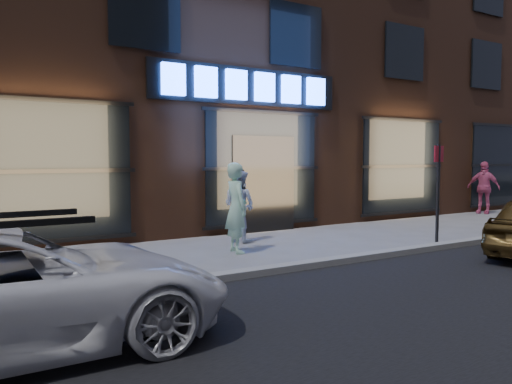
{
  "coord_description": "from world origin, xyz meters",
  "views": [
    {
      "loc": [
        -6.69,
        -6.62,
        1.87
      ],
      "look_at": [
        -1.65,
        1.6,
        1.2
      ],
      "focal_mm": 35.0,
      "sensor_mm": 36.0,
      "label": 1
    }
  ],
  "objects_px": {
    "man_cap": "(239,206)",
    "passerby": "(483,188)",
    "man_bowtie": "(236,208)",
    "sign_post": "(438,185)"
  },
  "relations": [
    {
      "from": "man_cap",
      "to": "passerby",
      "type": "xyz_separation_m",
      "value": [
        9.66,
        0.55,
        0.07
      ]
    },
    {
      "from": "man_cap",
      "to": "man_bowtie",
      "type": "bearing_deg",
      "value": 125.55
    },
    {
      "from": "passerby",
      "to": "sign_post",
      "type": "bearing_deg",
      "value": -81.98
    },
    {
      "from": "man_bowtie",
      "to": "man_cap",
      "type": "relative_size",
      "value": 1.12
    },
    {
      "from": "passerby",
      "to": "man_cap",
      "type": "bearing_deg",
      "value": -105.55
    },
    {
      "from": "man_bowtie",
      "to": "man_cap",
      "type": "bearing_deg",
      "value": -25.16
    },
    {
      "from": "man_bowtie",
      "to": "passerby",
      "type": "xyz_separation_m",
      "value": [
        10.34,
        1.65,
        -0.02
      ]
    },
    {
      "from": "sign_post",
      "to": "man_cap",
      "type": "bearing_deg",
      "value": 131.67
    },
    {
      "from": "passerby",
      "to": "sign_post",
      "type": "relative_size",
      "value": 0.81
    },
    {
      "from": "man_cap",
      "to": "sign_post",
      "type": "distance_m",
      "value": 4.27
    }
  ]
}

